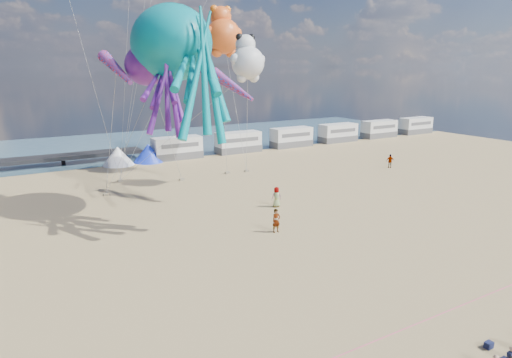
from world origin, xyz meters
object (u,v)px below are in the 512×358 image
object	(u,v)px
beachgoer_6	(276,197)
kite_panda	(248,63)
motorhome_5	(416,126)
tent_white	(118,156)
motorhome_1	(238,142)
standing_person	(276,221)
sandbag_d	(227,173)
motorhome_3	(338,133)
motorhome_2	(291,137)
motorhome_0	(177,148)
sandbag_c	(247,171)
kite_teddy_orange	(223,36)
motorhome_4	(379,129)
sandbag_e	(120,181)
tent_blue	(149,153)
sandbag_a	(106,195)
kite_octopus_teal	(170,43)
windsock_right	(233,85)
beachgoer_3	(390,161)
kite_octopus_purple	(146,65)
windsock_mid	(222,81)
sandbag_b	(182,179)
cooler_navy	(489,345)
windsock_left	(116,69)

from	to	relation	value
beachgoer_6	kite_panda	distance (m)	14.47
motorhome_5	tent_white	distance (m)	55.50
motorhome_1	standing_person	bearing A→B (deg)	-113.76
motorhome_1	sandbag_d	bearing A→B (deg)	-124.16
motorhome_3	motorhome_5	xyz separation A→B (m)	(19.00, 0.00, 0.00)
sandbag_d	motorhome_2	bearing A→B (deg)	33.50
motorhome_0	sandbag_c	world-z (taller)	motorhome_0
motorhome_1	motorhome_5	size ratio (longest dim) A/B	1.00
tent_white	sandbag_c	distance (m)	16.98
tent_white	kite_teddy_orange	distance (m)	20.34
motorhome_4	sandbag_e	size ratio (longest dim) A/B	13.20
sandbag_d	tent_blue	bearing A→B (deg)	116.75
sandbag_a	kite_octopus_teal	size ratio (longest dim) A/B	0.04
tent_blue	windsock_right	size ratio (longest dim) A/B	0.80
tent_blue	kite_octopus_teal	xyz separation A→B (m)	(-4.23, -21.10, 12.92)
sandbag_a	beachgoer_6	bearing A→B (deg)	-43.27
motorhome_0	tent_blue	bearing A→B (deg)	180.00
motorhome_4	beachgoer_3	bearing A→B (deg)	-132.47
tent_blue	beachgoer_3	bearing A→B (deg)	-37.78
motorhome_5	kite_panda	distance (m)	50.42
sandbag_d	kite_panda	xyz separation A→B (m)	(-0.37, -5.67, 12.52)
tent_white	kite_panda	bearing A→B (deg)	-61.23
standing_person	kite_octopus_purple	bearing A→B (deg)	117.66
motorhome_4	motorhome_1	bearing A→B (deg)	180.00
standing_person	windsock_mid	xyz separation A→B (m)	(1.17, 11.00, 10.03)
motorhome_4	beachgoer_6	distance (m)	46.08
motorhome_3	kite_teddy_orange	world-z (taller)	kite_teddy_orange
sandbag_d	windsock_mid	size ratio (longest dim) A/B	0.09
motorhome_3	sandbag_b	world-z (taller)	motorhome_3
tent_blue	standing_person	world-z (taller)	tent_blue
motorhome_1	beachgoer_6	world-z (taller)	motorhome_1
motorhome_5	cooler_navy	world-z (taller)	motorhome_5
motorhome_2	tent_blue	distance (m)	23.00
motorhome_3	sandbag_e	size ratio (longest dim) A/B	13.20
motorhome_2	sandbag_e	xyz separation A→B (m)	(-29.12, -8.91, -1.39)
motorhome_1	tent_blue	bearing A→B (deg)	180.00
motorhome_4	sandbag_e	world-z (taller)	motorhome_4
windsock_mid	kite_teddy_orange	bearing A→B (deg)	39.22
kite_panda	windsock_mid	distance (m)	5.31
motorhome_3	motorhome_1	bearing A→B (deg)	180.00
motorhome_1	tent_white	world-z (taller)	motorhome_1
motorhome_0	motorhome_5	distance (m)	47.50
tent_white	kite_panda	size ratio (longest dim) A/B	0.71
sandbag_c	windsock_left	size ratio (longest dim) A/B	0.08
cooler_navy	standing_person	world-z (taller)	standing_person
motorhome_0	standing_person	xyz separation A→B (m)	(-4.05, -30.78, -0.58)
motorhome_1	sandbag_d	size ratio (longest dim) A/B	13.20
beachgoer_3	kite_octopus_teal	distance (m)	31.77
tent_white	windsock_mid	distance (m)	22.63
sandbag_b	standing_person	bearing A→B (deg)	-89.85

